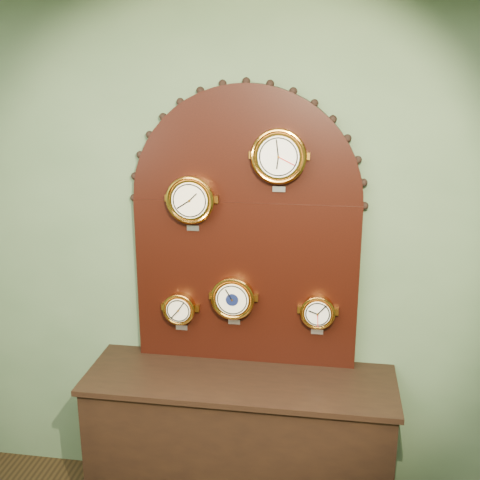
% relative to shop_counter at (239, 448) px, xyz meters
% --- Properties ---
extents(wall_back, '(4.00, 0.00, 4.00)m').
position_rel_shop_counter_xyz_m(wall_back, '(0.00, 0.27, 1.00)').
color(wall_back, '#465F41').
rests_on(wall_back, ground).
extents(shop_counter, '(1.60, 0.50, 0.80)m').
position_rel_shop_counter_xyz_m(shop_counter, '(0.00, 0.00, 0.00)').
color(shop_counter, black).
rests_on(shop_counter, ground_plane).
extents(display_board, '(1.26, 0.06, 1.53)m').
position_rel_shop_counter_xyz_m(display_board, '(0.00, 0.22, 1.23)').
color(display_board, black).
rests_on(display_board, shop_counter).
extents(roman_clock, '(0.25, 0.08, 0.30)m').
position_rel_shop_counter_xyz_m(roman_clock, '(-0.28, 0.15, 1.35)').
color(roman_clock, orange).
rests_on(roman_clock, display_board).
extents(arabic_clock, '(0.28, 0.08, 0.33)m').
position_rel_shop_counter_xyz_m(arabic_clock, '(0.17, 0.15, 1.58)').
color(arabic_clock, orange).
rests_on(arabic_clock, display_board).
extents(hygrometer, '(0.18, 0.08, 0.23)m').
position_rel_shop_counter_xyz_m(hygrometer, '(-0.36, 0.15, 0.74)').
color(hygrometer, orange).
rests_on(hygrometer, display_board).
extents(barometer, '(0.24, 0.08, 0.29)m').
position_rel_shop_counter_xyz_m(barometer, '(-0.06, 0.15, 0.82)').
color(barometer, orange).
rests_on(barometer, display_board).
extents(tide_clock, '(0.18, 0.08, 0.24)m').
position_rel_shop_counter_xyz_m(tide_clock, '(0.39, 0.15, 0.77)').
color(tide_clock, orange).
rests_on(tide_clock, display_board).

